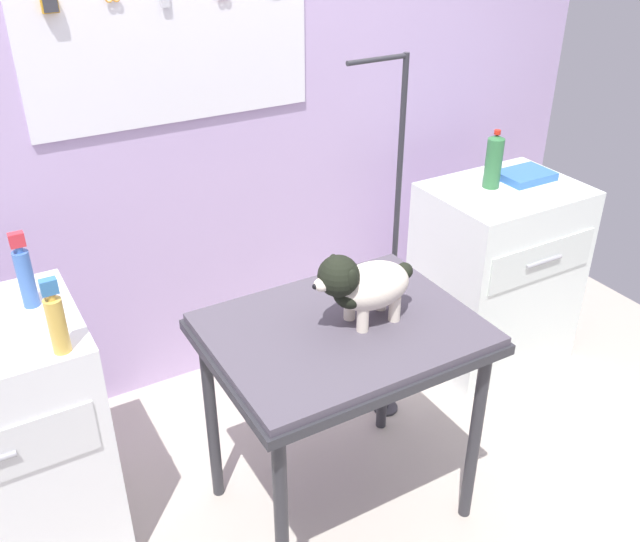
% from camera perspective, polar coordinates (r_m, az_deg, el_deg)
% --- Properties ---
extents(ground, '(4.40, 4.00, 0.04)m').
position_cam_1_polar(ground, '(2.76, 3.99, -21.06)').
color(ground, '#B4AB9D').
extents(rear_wall_panel, '(4.00, 0.11, 2.30)m').
position_cam_1_polar(rear_wall_panel, '(3.04, -8.90, 11.03)').
color(rear_wall_panel, '#BCA1CF').
rests_on(rear_wall_panel, ground).
extents(grooming_table, '(0.89, 0.68, 0.82)m').
position_cam_1_polar(grooming_table, '(2.35, 1.83, -6.23)').
color(grooming_table, '#2D2D33').
rests_on(grooming_table, ground).
extents(grooming_arm, '(0.29, 0.11, 1.58)m').
position_cam_1_polar(grooming_arm, '(2.82, 5.88, 0.26)').
color(grooming_arm, '#2D2D33').
rests_on(grooming_arm, ground).
extents(dog, '(0.38, 0.17, 0.27)m').
position_cam_1_polar(dog, '(2.24, 3.49, -1.15)').
color(dog, silver).
rests_on(dog, grooming_table).
extents(cabinet_right, '(0.68, 0.54, 0.89)m').
position_cam_1_polar(cabinet_right, '(3.45, 14.11, -0.21)').
color(cabinet_right, white).
rests_on(cabinet_right, ground).
extents(conditioner_bottle, '(0.05, 0.05, 0.24)m').
position_cam_1_polar(conditioner_bottle, '(2.11, -20.69, -3.83)').
color(conditioner_bottle, gold).
rests_on(conditioner_bottle, counter_left).
extents(spray_bottle_short, '(0.05, 0.05, 0.26)m').
position_cam_1_polar(spray_bottle_short, '(2.37, -22.90, -0.29)').
color(spray_bottle_short, '#406DBD').
rests_on(spray_bottle_short, counter_left).
extents(soda_bottle, '(0.07, 0.07, 0.26)m').
position_cam_1_polar(soda_bottle, '(3.21, 13.98, 8.69)').
color(soda_bottle, '#31713E').
rests_on(soda_bottle, cabinet_right).
extents(supply_tray, '(0.24, 0.18, 0.04)m').
position_cam_1_polar(supply_tray, '(3.37, 16.38, 7.48)').
color(supply_tray, '#3871C6').
rests_on(supply_tray, cabinet_right).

